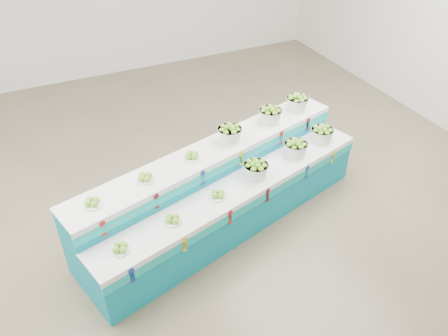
# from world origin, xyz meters

# --- Properties ---
(ground) EXTENTS (10.00, 10.00, 0.00)m
(ground) POSITION_xyz_m (0.00, 0.00, 0.00)
(ground) COLOR brown
(ground) RESTS_ON ground
(display_stand) EXTENTS (4.25, 2.12, 1.02)m
(display_stand) POSITION_xyz_m (0.40, -0.37, 0.51)
(display_stand) COLOR #0B879F
(display_stand) RESTS_ON ground
(plate_lower_left) EXTENTS (0.26, 0.26, 0.10)m
(plate_lower_left) POSITION_xyz_m (-1.14, -1.06, 0.77)
(plate_lower_left) COLOR white
(plate_lower_left) RESTS_ON display_stand
(plate_lower_mid) EXTENTS (0.26, 0.26, 0.10)m
(plate_lower_mid) POSITION_xyz_m (-0.49, -0.88, 0.77)
(plate_lower_mid) COLOR white
(plate_lower_mid) RESTS_ON display_stand
(plate_lower_right) EXTENTS (0.26, 0.26, 0.10)m
(plate_lower_right) POSITION_xyz_m (0.16, -0.70, 0.77)
(plate_lower_right) COLOR white
(plate_lower_right) RESTS_ON display_stand
(basket_lower_left) EXTENTS (0.40, 0.40, 0.24)m
(basket_lower_left) POSITION_xyz_m (0.77, -0.53, 0.84)
(basket_lower_left) COLOR silver
(basket_lower_left) RESTS_ON display_stand
(basket_lower_mid) EXTENTS (0.40, 0.40, 0.24)m
(basket_lower_mid) POSITION_xyz_m (1.50, -0.33, 0.84)
(basket_lower_mid) COLOR silver
(basket_lower_mid) RESTS_ON display_stand
(basket_lower_right) EXTENTS (0.40, 0.40, 0.24)m
(basket_lower_right) POSITION_xyz_m (2.03, -0.18, 0.84)
(basket_lower_right) COLOR silver
(basket_lower_right) RESTS_ON display_stand
(plate_upper_left) EXTENTS (0.26, 0.26, 0.10)m
(plate_upper_left) POSITION_xyz_m (-1.28, -0.57, 1.07)
(plate_upper_left) COLOR white
(plate_upper_left) RESTS_ON display_stand
(plate_upper_mid) EXTENTS (0.26, 0.26, 0.10)m
(plate_upper_mid) POSITION_xyz_m (-0.63, -0.39, 1.07)
(plate_upper_mid) COLOR white
(plate_upper_mid) RESTS_ON display_stand
(plate_upper_right) EXTENTS (0.26, 0.26, 0.10)m
(plate_upper_right) POSITION_xyz_m (0.03, -0.21, 1.07)
(plate_upper_right) COLOR white
(plate_upper_right) RESTS_ON display_stand
(basket_upper_left) EXTENTS (0.40, 0.40, 0.24)m
(basket_upper_left) POSITION_xyz_m (0.63, -0.04, 1.14)
(basket_upper_left) COLOR silver
(basket_upper_left) RESTS_ON display_stand
(basket_upper_mid) EXTENTS (0.40, 0.40, 0.24)m
(basket_upper_mid) POSITION_xyz_m (1.36, 0.16, 1.14)
(basket_upper_mid) COLOR silver
(basket_upper_mid) RESTS_ON display_stand
(basket_upper_right) EXTENTS (0.40, 0.40, 0.24)m
(basket_upper_right) POSITION_xyz_m (1.90, 0.31, 1.14)
(basket_upper_right) COLOR silver
(basket_upper_right) RESTS_ON display_stand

